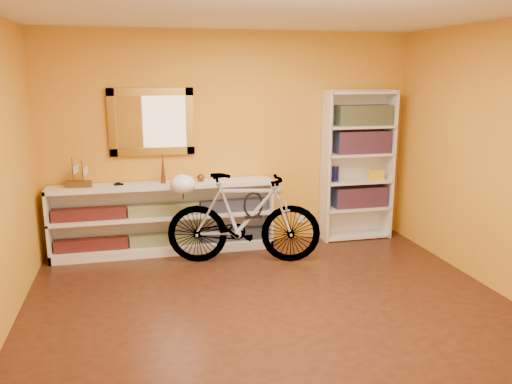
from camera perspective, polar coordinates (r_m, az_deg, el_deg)
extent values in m
cube|color=black|center=(4.81, 1.95, -13.03)|extent=(4.50, 4.00, 0.01)
cube|color=silver|center=(4.35, 2.23, 19.59)|extent=(4.50, 4.00, 0.01)
cube|color=orange|center=(6.33, -2.71, 5.69)|extent=(4.50, 0.01, 2.60)
cube|color=orange|center=(5.44, 25.72, 3.20)|extent=(0.01, 4.00, 2.60)
cube|color=brown|center=(6.16, -11.46, 7.59)|extent=(0.98, 0.06, 0.78)
cube|color=silver|center=(6.74, 4.97, -3.00)|extent=(0.09, 0.02, 0.09)
cube|color=black|center=(6.28, -10.01, -5.15)|extent=(2.50, 0.13, 0.14)
cube|color=navy|center=(6.17, -10.14, -1.93)|extent=(2.50, 0.13, 0.14)
imported|color=black|center=(6.12, -14.90, 0.74)|extent=(0.00, 0.00, 0.00)
cone|color=brown|center=(6.09, -10.24, 2.68)|extent=(0.06, 0.06, 0.37)
sphere|color=brown|center=(6.15, -6.12, 1.58)|extent=(0.09, 0.09, 0.09)
cube|color=maroon|center=(6.80, 11.38, -0.50)|extent=(0.70, 0.22, 0.26)
cube|color=maroon|center=(6.68, 11.65, 5.44)|extent=(0.70, 0.22, 0.28)
cube|color=#163F50|center=(6.64, 11.79, 8.30)|extent=(0.70, 0.22, 0.25)
cylinder|color=#151F96|center=(6.58, 8.76, 1.99)|extent=(0.09, 0.09, 0.20)
cube|color=maroon|center=(6.57, 9.67, 8.13)|extent=(0.17, 0.17, 0.20)
cube|color=yellow|center=(6.79, 13.16, 1.87)|extent=(0.18, 0.12, 0.13)
imported|color=silver|center=(5.79, -1.33, -2.91)|extent=(0.83, 1.82, 1.03)
ellipsoid|color=white|center=(5.74, -8.08, 0.87)|extent=(0.28, 0.27, 0.21)
torus|color=black|center=(5.75, -0.31, -1.42)|extent=(0.22, 0.02, 0.22)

